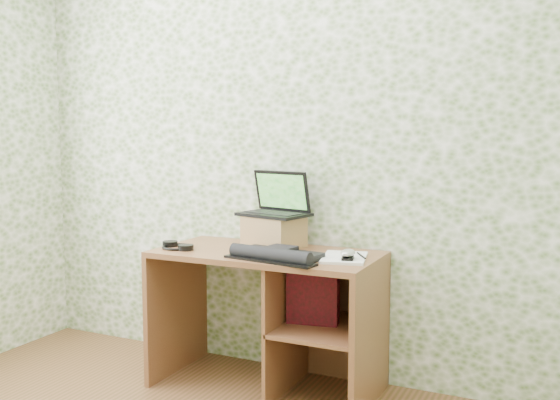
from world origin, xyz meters
The scene contains 10 objects.
wall_back centered at (0.00, 1.75, 1.30)m, with size 3.50×3.50×0.00m, color white.
desk centered at (0.08, 1.47, 0.48)m, with size 1.20×0.60×0.75m.
riser centered at (-0.03, 1.58, 0.84)m, with size 0.29×0.24×0.17m, color olive.
laptop centered at (-0.03, 1.62, 0.98)m, with size 0.42×0.34×0.25m.
keyboard centered at (0.13, 1.28, 0.77)m, with size 0.51×0.32×0.07m.
headphones centered at (-0.49, 1.32, 0.76)m, with size 0.23×0.23×0.03m.
notepad centered at (0.44, 1.43, 0.76)m, with size 0.21×0.30×0.01m, color silver.
mouse centered at (0.48, 1.37, 0.78)m, with size 0.07×0.11×0.04m, color silver.
pen centered at (0.52, 1.47, 0.77)m, with size 0.01×0.01×0.15m, color black.
red_box centered at (0.27, 1.44, 0.55)m, with size 0.27×0.09×0.32m, color maroon.
Camera 1 is at (1.47, -1.50, 1.38)m, focal length 40.00 mm.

